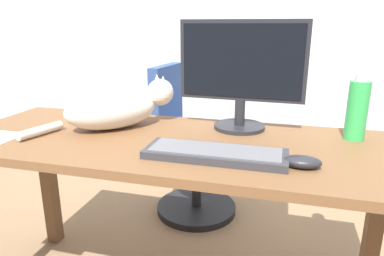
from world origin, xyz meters
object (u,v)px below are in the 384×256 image
at_px(cat, 117,108).
at_px(keyboard, 215,153).
at_px(water_bottle, 357,110).
at_px(computer_mouse, 302,162).
at_px(monitor, 241,71).
at_px(office_chair, 189,153).

bearing_deg(cat, keyboard, -26.59).
bearing_deg(water_bottle, cat, -174.34).
xyz_separation_m(keyboard, cat, (-0.44, 0.22, 0.07)).
xyz_separation_m(cat, water_bottle, (0.89, 0.09, 0.03)).
height_order(computer_mouse, water_bottle, water_bottle).
distance_m(monitor, cat, 0.51).
xyz_separation_m(monitor, cat, (-0.47, -0.11, -0.15)).
xyz_separation_m(monitor, water_bottle, (0.42, -0.02, -0.12)).
bearing_deg(monitor, computer_mouse, -56.68).
bearing_deg(water_bottle, office_chair, 143.60).
relative_size(keyboard, computer_mouse, 4.00).
distance_m(office_chair, water_bottle, 1.07).
bearing_deg(monitor, water_bottle, -3.35).
relative_size(monitor, cat, 1.05).
bearing_deg(monitor, keyboard, -94.93).
bearing_deg(cat, office_chair, 80.84).
relative_size(monitor, keyboard, 1.09).
height_order(monitor, computer_mouse, monitor).
bearing_deg(cat, computer_mouse, -18.54).
bearing_deg(office_chair, water_bottle, -36.40).
height_order(keyboard, computer_mouse, computer_mouse).
bearing_deg(computer_mouse, keyboard, 177.08).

